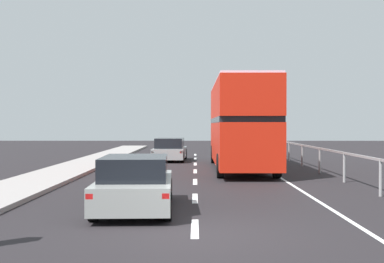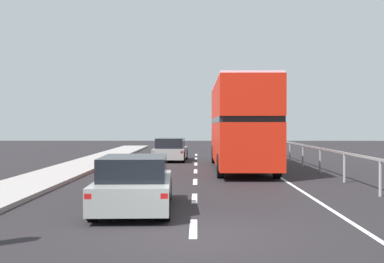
# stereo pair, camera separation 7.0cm
# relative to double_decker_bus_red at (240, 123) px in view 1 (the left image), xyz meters

# --- Properties ---
(ground_plane) EXTENTS (74.43, 120.00, 0.10)m
(ground_plane) POSITION_rel_double_decker_bus_red_xyz_m (-2.19, -14.59, -2.33)
(ground_plane) COLOR black
(lane_paint_markings) EXTENTS (3.66, 46.00, 0.01)m
(lane_paint_markings) POSITION_rel_double_decker_bus_red_xyz_m (0.03, -6.34, -2.28)
(lane_paint_markings) COLOR silver
(lane_paint_markings) RESTS_ON ground
(bridge_side_railing) EXTENTS (0.10, 42.00, 1.15)m
(bridge_side_railing) POSITION_rel_double_decker_bus_red_xyz_m (3.46, -5.59, -1.34)
(bridge_side_railing) COLOR gray
(bridge_side_railing) RESTS_ON ground
(double_decker_bus_red) EXTENTS (2.62, 11.24, 4.26)m
(double_decker_bus_red) POSITION_rel_double_decker_bus_red_xyz_m (0.00, 0.00, 0.00)
(double_decker_bus_red) COLOR red
(double_decker_bus_red) RESTS_ON ground
(hatchback_car_near) EXTENTS (2.02, 4.65, 1.38)m
(hatchback_car_near) POSITION_rel_double_decker_bus_red_xyz_m (-3.72, -11.93, -1.62)
(hatchback_car_near) COLOR gray
(hatchback_car_near) RESTS_ON ground
(sedan_car_ahead) EXTENTS (1.99, 4.56, 1.38)m
(sedan_car_ahead) POSITION_rel_double_decker_bus_red_xyz_m (-3.73, 6.05, -1.62)
(sedan_car_ahead) COLOR gray
(sedan_car_ahead) RESTS_ON ground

